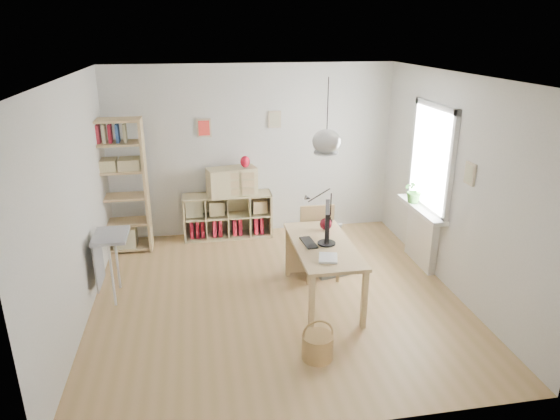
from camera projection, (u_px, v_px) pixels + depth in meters
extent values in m
plane|color=tan|center=(276.00, 296.00, 6.30)|extent=(4.50, 4.50, 0.00)
plane|color=white|center=(253.00, 151.00, 7.92)|extent=(4.50, 0.00, 4.50)
plane|color=white|center=(325.00, 288.00, 3.75)|extent=(4.50, 0.00, 4.50)
plane|color=white|center=(74.00, 206.00, 5.47)|extent=(0.00, 4.50, 4.50)
plane|color=white|center=(454.00, 185.00, 6.20)|extent=(0.00, 4.50, 4.50)
plane|color=silver|center=(276.00, 76.00, 5.37)|extent=(4.50, 4.50, 0.00)
cylinder|color=black|center=(328.00, 109.00, 5.44)|extent=(0.01, 0.01, 0.68)
ellipsoid|color=white|center=(327.00, 141.00, 5.56)|extent=(0.32, 0.32, 0.27)
cube|color=white|center=(433.00, 158.00, 6.68)|extent=(0.03, 1.00, 1.30)
cube|color=white|center=(451.00, 169.00, 6.18)|extent=(0.06, 0.08, 1.46)
cube|color=white|center=(414.00, 149.00, 7.18)|extent=(0.06, 0.08, 1.46)
cube|color=white|center=(437.00, 106.00, 6.44)|extent=(0.06, 1.16, 0.08)
cube|color=white|center=(426.00, 207.00, 6.91)|extent=(0.06, 1.16, 0.08)
cube|color=white|center=(421.00, 237.00, 7.07)|extent=(0.10, 0.80, 0.80)
cube|color=white|center=(421.00, 209.00, 6.91)|extent=(0.22, 1.20, 0.06)
cube|color=tan|center=(323.00, 245.00, 6.00)|extent=(0.70, 1.50, 0.04)
cube|color=tan|center=(312.00, 305.00, 5.43)|extent=(0.06, 0.06, 0.71)
cube|color=tan|center=(288.00, 251.00, 6.73)|extent=(0.06, 0.06, 0.71)
cube|color=tan|center=(364.00, 300.00, 5.53)|extent=(0.06, 0.06, 0.71)
cube|color=tan|center=(331.00, 248.00, 6.82)|extent=(0.06, 0.06, 0.71)
cube|color=beige|center=(228.00, 236.00, 8.11)|extent=(1.40, 0.38, 0.03)
cube|color=beige|center=(227.00, 195.00, 7.87)|extent=(1.40, 0.38, 0.03)
cube|color=beige|center=(184.00, 218.00, 7.88)|extent=(0.03, 0.38, 0.72)
cube|color=beige|center=(270.00, 213.00, 8.10)|extent=(0.03, 0.38, 0.72)
cube|color=beige|center=(227.00, 212.00, 8.16)|extent=(1.40, 0.02, 0.72)
cube|color=maroon|center=(192.00, 227.00, 7.98)|extent=(0.06, 0.26, 0.30)
cube|color=maroon|center=(197.00, 227.00, 7.99)|extent=(0.05, 0.26, 0.30)
cube|color=maroon|center=(202.00, 227.00, 8.00)|extent=(0.05, 0.26, 0.30)
cube|color=maroon|center=(214.00, 226.00, 8.03)|extent=(0.05, 0.26, 0.30)
cube|color=maroon|center=(220.00, 226.00, 8.05)|extent=(0.05, 0.26, 0.30)
cube|color=maroon|center=(234.00, 225.00, 8.08)|extent=(0.06, 0.26, 0.30)
cube|color=maroon|center=(240.00, 224.00, 8.10)|extent=(0.06, 0.26, 0.30)
cube|color=maroon|center=(256.00, 223.00, 8.14)|extent=(0.06, 0.26, 0.30)
cube|color=maroon|center=(261.00, 223.00, 8.15)|extent=(0.05, 0.26, 0.30)
cube|color=tan|center=(92.00, 188.00, 7.24)|extent=(0.04, 0.38, 2.00)
cube|color=tan|center=(146.00, 186.00, 7.36)|extent=(0.04, 0.38, 2.00)
cube|color=tan|center=(126.00, 246.00, 7.62)|extent=(0.76, 0.38, 0.03)
cube|color=tan|center=(123.00, 222.00, 7.48)|extent=(0.76, 0.38, 0.03)
cube|color=tan|center=(120.00, 197.00, 7.35)|extent=(0.76, 0.38, 0.03)
cube|color=tan|center=(117.00, 171.00, 7.21)|extent=(0.76, 0.38, 0.03)
cube|color=tan|center=(114.00, 143.00, 7.07)|extent=(0.76, 0.38, 0.03)
cube|color=tan|center=(112.00, 120.00, 6.96)|extent=(0.76, 0.38, 0.03)
cube|color=#274990|center=(92.00, 134.00, 6.98)|extent=(0.04, 0.18, 0.26)
cube|color=maroon|center=(98.00, 134.00, 6.99)|extent=(0.04, 0.18, 0.26)
cube|color=#BDB991|center=(104.00, 134.00, 7.00)|extent=(0.04, 0.18, 0.26)
cube|color=maroon|center=(110.00, 133.00, 7.02)|extent=(0.04, 0.18, 0.26)
cube|color=#274990|center=(118.00, 133.00, 7.03)|extent=(0.04, 0.18, 0.26)
cube|color=#BDB991|center=(125.00, 133.00, 7.05)|extent=(0.04, 0.18, 0.26)
cube|color=#9C9B9E|center=(111.00, 236.00, 6.02)|extent=(0.40, 0.55, 0.04)
cylinder|color=white|center=(112.00, 275.00, 5.96)|extent=(0.03, 0.03, 0.82)
cylinder|color=white|center=(117.00, 259.00, 6.37)|extent=(0.03, 0.03, 0.82)
cube|color=#9C9B9E|center=(99.00, 261.00, 6.11)|extent=(0.02, 0.50, 0.62)
cube|color=#9C9B9E|center=(320.00, 243.00, 6.64)|extent=(0.47, 0.47, 0.07)
cube|color=tan|center=(309.00, 268.00, 6.52)|extent=(0.04, 0.04, 0.47)
cube|color=tan|center=(302.00, 256.00, 6.89)|extent=(0.04, 0.04, 0.47)
cube|color=tan|center=(338.00, 266.00, 6.58)|extent=(0.04, 0.04, 0.47)
cube|color=tan|center=(330.00, 254.00, 6.95)|extent=(0.04, 0.04, 0.47)
cube|color=tan|center=(317.00, 220.00, 6.76)|extent=(0.47, 0.04, 0.42)
cylinder|color=#AF804F|center=(318.00, 347.00, 5.09)|extent=(0.32, 0.32, 0.26)
torus|color=#AF804F|center=(318.00, 334.00, 5.03)|extent=(0.32, 0.03, 0.32)
cube|color=#B6B6B2|center=(333.00, 271.00, 6.95)|extent=(0.62, 0.49, 0.02)
cube|color=#B6B6B2|center=(316.00, 265.00, 6.81)|extent=(0.11, 0.37, 0.28)
cube|color=#B6B6B2|center=(350.00, 259.00, 7.00)|extent=(0.11, 0.37, 0.28)
cube|color=#B6B6B2|center=(340.00, 267.00, 6.75)|extent=(0.54, 0.15, 0.28)
cube|color=#B6B6B2|center=(327.00, 257.00, 7.06)|extent=(0.54, 0.15, 0.28)
cube|color=#B6B6B2|center=(322.00, 236.00, 7.11)|extent=(0.57, 0.30, 0.35)
sphere|color=gold|center=(327.00, 261.00, 6.78)|extent=(0.12, 0.12, 0.12)
sphere|color=#164D9F|center=(338.00, 255.00, 6.96)|extent=(0.12, 0.12, 0.12)
sphere|color=#B44B16|center=(333.00, 259.00, 6.86)|extent=(0.12, 0.12, 0.12)
sphere|color=green|center=(346.00, 258.00, 6.87)|extent=(0.12, 0.12, 0.12)
cylinder|color=black|center=(327.00, 243.00, 5.99)|extent=(0.22, 0.22, 0.02)
cylinder|color=black|center=(327.00, 239.00, 5.97)|extent=(0.05, 0.05, 0.10)
cube|color=black|center=(327.00, 221.00, 5.89)|extent=(0.19, 0.54, 0.36)
cube|color=black|center=(309.00, 243.00, 6.01)|extent=(0.16, 0.36, 0.02)
cylinder|color=black|center=(330.00, 221.00, 6.65)|extent=(0.06, 0.06, 0.04)
cylinder|color=black|center=(331.00, 207.00, 6.58)|extent=(0.02, 0.02, 0.39)
cone|color=black|center=(308.00, 198.00, 6.39)|extent=(0.10, 0.07, 0.09)
sphere|color=#440914|center=(326.00, 224.00, 6.39)|extent=(0.16, 0.16, 0.16)
cube|color=white|center=(328.00, 258.00, 5.59)|extent=(0.27, 0.30, 0.03)
cube|color=beige|center=(232.00, 181.00, 7.81)|extent=(0.81, 0.49, 0.43)
ellipsoid|color=#AC0E21|center=(245.00, 162.00, 7.74)|extent=(0.15, 0.15, 0.18)
imported|color=#35712A|center=(415.00, 191.00, 7.03)|extent=(0.34, 0.31, 0.35)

